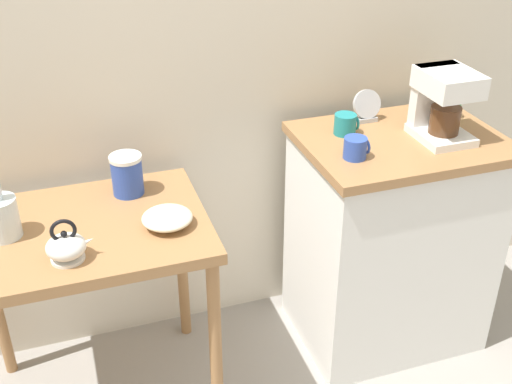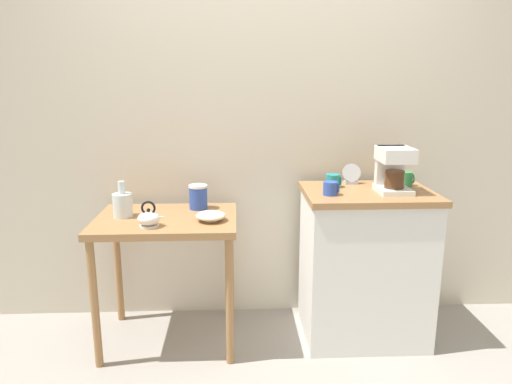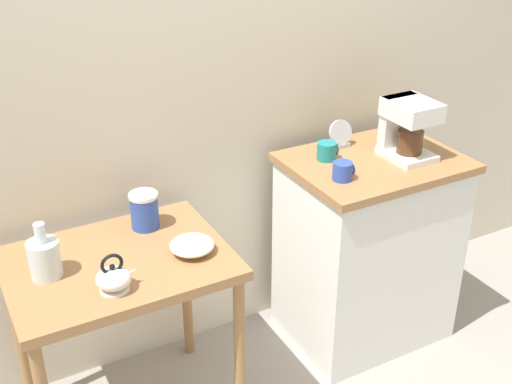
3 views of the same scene
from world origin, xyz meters
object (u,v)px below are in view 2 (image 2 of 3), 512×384
Objects in this scene: canister_enamel at (198,197)px; mug_tall_green at (407,179)px; glass_carafe_vase at (123,204)px; table_clock at (351,175)px; mug_dark_teal at (333,181)px; teakettle at (149,218)px; coffee_maker at (393,168)px; bowl_stoneware at (211,216)px; mug_blue at (331,188)px.

mug_tall_green is at bearing -2.05° from canister_enamel.
glass_carafe_vase is 1.68× the size of table_clock.
table_clock is at bearing 33.89° from mug_dark_teal.
teakettle is 1.40m from coffee_maker.
mug_tall_green is (0.14, 0.15, -0.10)m from coffee_maker.
bowl_stoneware is 0.52m from glass_carafe_vase.
glass_carafe_vase is 1.70m from mug_tall_green.
teakettle reaches higher than bowl_stoneware.
teakettle is (-0.32, -0.09, 0.02)m from bowl_stoneware.
mug_dark_teal is at bearing 15.40° from bowl_stoneware.
mug_dark_teal is 1.04× the size of mug_tall_green.
coffee_maker reaches higher than teakettle.
mug_blue is 0.70× the size of table_clock.
teakettle is at bearing -168.55° from mug_tall_green.
coffee_maker is at bearing -49.90° from table_clock.
canister_enamel is 1.19× the size of table_clock.
mug_blue is (1.18, -0.10, 0.10)m from glass_carafe_vase.
glass_carafe_vase reaches higher than canister_enamel.
glass_carafe_vase is 0.81× the size of coffee_maker.
mug_dark_teal reaches higher than mug_blue.
glass_carafe_vase is at bearing 178.65° from coffee_maker.
mug_tall_green is 0.98× the size of mug_blue.
table_clock reaches higher than bowl_stoneware.
bowl_stoneware is at bearing 15.61° from teakettle.
coffee_maker is at bearing 3.76° from bowl_stoneware.
mug_blue is at bearing -18.48° from canister_enamel.
bowl_stoneware is 1.34× the size of table_clock.
coffee_maker reaches higher than glass_carafe_vase.
canister_enamel is at bearing 20.11° from glass_carafe_vase.
table_clock is (1.18, 0.38, 0.15)m from teakettle.
mug_tall_green is at bearing 46.58° from coffee_maker.
coffee_maker is 2.99× the size of mug_tall_green.
mug_blue reaches higher than bowl_stoneware.
teakettle is 1.68× the size of mug_blue.
glass_carafe_vase is 1.57m from coffee_maker.
mug_tall_green reaches higher than bowl_stoneware.
table_clock is at bearing 56.86° from mug_blue.
table_clock is (0.13, 0.09, 0.02)m from mug_dark_teal.
glass_carafe_vase is 2.38× the size of mug_blue.
mug_blue reaches higher than teakettle.
canister_enamel is 1.65× the size of mug_dark_teal.
coffee_maker reaches higher than mug_dark_teal.
canister_enamel is at bearing 108.66° from bowl_stoneware.
canister_enamel is (0.24, 0.35, 0.03)m from teakettle.
mug_blue is at bearing 5.49° from teakettle.
coffee_maker is at bearing -1.35° from glass_carafe_vase.
table_clock is at bearing 130.10° from coffee_maker.
teakettle is 0.71× the size of glass_carafe_vase.
mug_blue reaches higher than canister_enamel.
table_clock is at bearing 7.61° from glass_carafe_vase.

